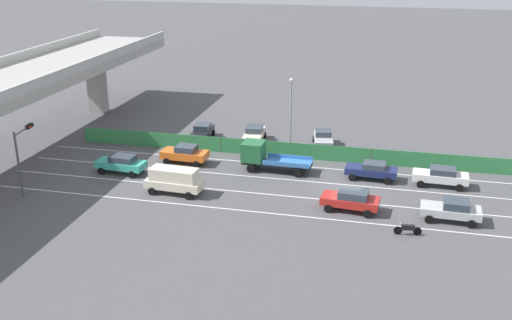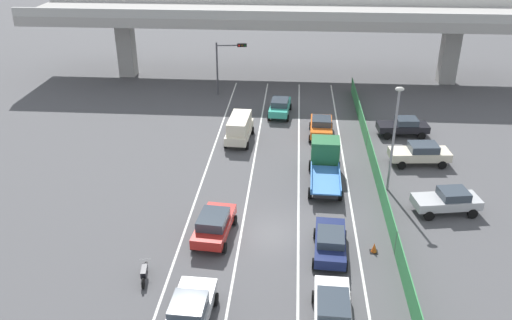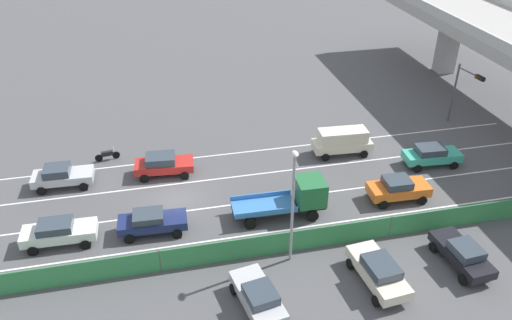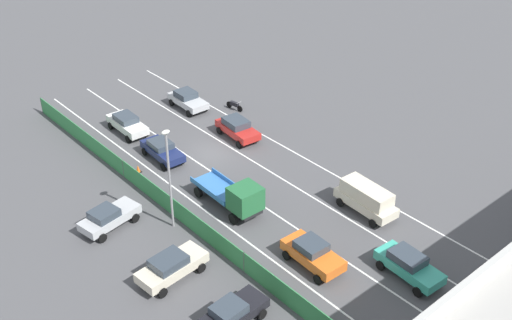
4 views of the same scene
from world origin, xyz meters
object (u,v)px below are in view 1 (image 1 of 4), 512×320
car_sedan_red (351,199)px  parked_sedan_cream (254,134)px  flatbed_truck_blue (264,156)px  traffic_light (23,147)px  car_hatchback_white (441,176)px  car_taxi_teal (121,163)px  car_taxi_orange (185,153)px  car_van_cream (174,179)px  motorcycle (408,229)px  traffic_cone (368,166)px  car_sedan_silver (452,209)px  parked_wagon_silver (323,138)px  parked_sedan_dark (202,131)px  car_sedan_navy (372,170)px  street_lamp (291,110)px

car_sedan_red → parked_sedan_cream: size_ratio=0.97×
flatbed_truck_blue → traffic_light: size_ratio=1.15×
car_hatchback_white → car_taxi_teal: (-3.43, 27.40, 0.02)m
car_taxi_orange → flatbed_truck_blue: flatbed_truck_blue is taller
car_van_cream → motorcycle: 18.84m
car_taxi_teal → traffic_cone: bearing=-73.8°
car_hatchback_white → flatbed_truck_blue: (0.26, 15.28, 0.41)m
flatbed_truck_blue → car_sedan_silver: bearing=-114.0°
traffic_cone → car_sedan_red: bearing=175.1°
car_taxi_orange → parked_wagon_silver: 14.15m
car_van_cream → car_taxi_orange: size_ratio=1.11×
car_sedan_red → traffic_cone: 9.47m
car_sedan_silver → flatbed_truck_blue: (6.99, 15.73, 0.42)m
car_sedan_red → parked_sedan_dark: bearing=49.7°
car_van_cream → parked_sedan_cream: 14.65m
traffic_cone → car_taxi_orange: bearing=98.5°
traffic_cone → flatbed_truck_blue: bearing=105.2°
car_van_cream → parked_sedan_dark: car_van_cream is taller
car_sedan_red → traffic_light: size_ratio=0.83×
car_sedan_navy → car_van_cream: 16.95m
motorcycle → parked_sedan_dark: (17.14, 20.75, 0.41)m
car_taxi_orange → traffic_light: bearing=132.2°
car_taxi_teal → parked_sedan_cream: size_ratio=0.96×
car_taxi_orange → parked_sedan_dark: size_ratio=0.98×
car_sedan_red → traffic_light: (-2.40, 26.14, 2.92)m
car_sedan_silver → parked_sedan_cream: (14.38, 18.40, 0.03)m
car_taxi_orange → flatbed_truck_blue: 7.50m
parked_wagon_silver → traffic_cone: bearing=-137.5°
motorcycle → car_hatchback_white: bearing=-15.2°
car_taxi_orange → parked_sedan_cream: (7.38, -4.82, -0.01)m
car_hatchback_white → car_sedan_silver: bearing=-176.2°
car_taxi_orange → flatbed_truck_blue: (-0.01, -7.49, 0.38)m
car_sedan_navy → car_sedan_red: (-6.84, 1.20, 0.06)m
car_van_cream → car_taxi_teal: car_van_cream is taller
parked_sedan_dark → street_lamp: 10.76m
car_taxi_orange → traffic_light: size_ratio=0.79×
car_sedan_silver → parked_wagon_silver: (14.73, 11.37, -0.01)m
motorcycle → traffic_cone: bearing=15.3°
car_taxi_orange → motorcycle: 22.49m
car_sedan_navy → flatbed_truck_blue: flatbed_truck_blue is taller
car_van_cream → flatbed_truck_blue: size_ratio=0.77×
motorcycle → traffic_light: 30.58m
car_sedan_navy → traffic_light: traffic_light is taller
car_taxi_teal → flatbed_truck_blue: (3.70, -12.12, 0.39)m
parked_sedan_dark → car_sedan_silver: bearing=-120.5°
car_sedan_red → traffic_cone: bearing=-4.9°
car_sedan_red → traffic_cone: (9.41, -0.80, -0.65)m
car_taxi_teal → parked_sedan_dark: (10.76, -3.98, -0.05)m
car_sedan_silver → parked_sedan_cream: bearing=52.0°
car_hatchback_white → traffic_light: bearing=105.3°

